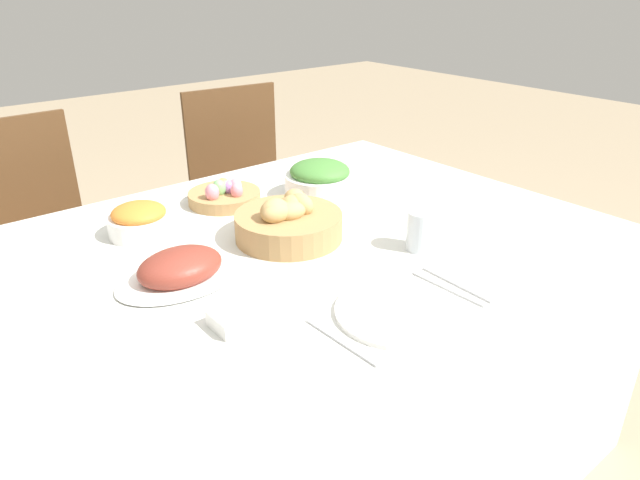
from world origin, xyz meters
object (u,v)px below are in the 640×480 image
object	(u,v)px
chair_far_left	(37,247)
bread_basket	(289,221)
knife	(447,288)
butter_dish	(243,315)
egg_basket	(224,196)
ham_platter	(180,269)
green_salad_bowl	(320,180)
spoon	(456,284)
chair_far_right	(248,191)
fork	(341,341)
drinking_cup	(421,231)
dinner_plate	(398,312)
carrot_bowl	(140,220)

from	to	relation	value
chair_far_left	bread_basket	distance (m)	1.03
knife	butter_dish	size ratio (longest dim) A/B	1.56
egg_basket	ham_platter	xyz separation A→B (m)	(-0.31, -0.34, 0.00)
green_salad_bowl	spoon	size ratio (longest dim) A/B	1.11
bread_basket	ham_platter	size ratio (longest dim) A/B	0.92
egg_basket	chair_far_right	bearing A→B (deg)	52.72
egg_basket	ham_platter	bearing A→B (deg)	-132.63
green_salad_bowl	butter_dish	distance (m)	0.71
ham_platter	egg_basket	bearing A→B (deg)	47.37
egg_basket	knife	world-z (taller)	egg_basket
green_salad_bowl	fork	size ratio (longest dim) A/B	1.11
spoon	drinking_cup	bearing A→B (deg)	68.32
bread_basket	fork	xyz separation A→B (m)	(-0.20, -0.43, -0.04)
chair_far_left	green_salad_bowl	xyz separation A→B (m)	(0.67, -0.72, 0.29)
knife	spoon	distance (m)	0.03
butter_dish	egg_basket	bearing A→B (deg)	62.50
dinner_plate	butter_dish	distance (m)	0.31
chair_far_left	ham_platter	size ratio (longest dim) A/B	3.07
bread_basket	fork	distance (m)	0.47
ham_platter	drinking_cup	size ratio (longest dim) A/B	3.00
carrot_bowl	fork	distance (m)	0.70
egg_basket	dinner_plate	world-z (taller)	egg_basket
bread_basket	butter_dish	world-z (taller)	bread_basket
spoon	drinking_cup	size ratio (longest dim) A/B	1.92
bread_basket	knife	size ratio (longest dim) A/B	1.44
spoon	butter_dish	world-z (taller)	butter_dish
green_salad_bowl	spoon	world-z (taller)	green_salad_bowl
carrot_bowl	fork	bearing A→B (deg)	-82.89
bread_basket	drinking_cup	distance (m)	0.33
chair_far_right	butter_dish	size ratio (longest dim) A/B	7.49
carrot_bowl	drinking_cup	distance (m)	0.72
fork	drinking_cup	distance (m)	0.45
carrot_bowl	dinner_plate	size ratio (longest dim) A/B	0.64
drinking_cup	spoon	bearing A→B (deg)	-113.26
chair_far_left	knife	size ratio (longest dim) A/B	4.78
chair_far_left	ham_platter	distance (m)	0.96
carrot_bowl	ham_platter	bearing A→B (deg)	-96.10
ham_platter	spoon	distance (m)	0.61
knife	dinner_plate	bearing A→B (deg)	178.42
green_salad_bowl	knife	bearing A→B (deg)	-103.28
egg_basket	knife	size ratio (longest dim) A/B	1.11
chair_far_right	spoon	size ratio (longest dim) A/B	4.78
knife	butter_dish	world-z (taller)	butter_dish
bread_basket	fork	size ratio (longest dim) A/B	1.44
carrot_bowl	drinking_cup	world-z (taller)	drinking_cup
chair_far_right	chair_far_left	bearing A→B (deg)	-174.93
spoon	bread_basket	bearing A→B (deg)	109.22
chair_far_left	carrot_bowl	world-z (taller)	chair_far_left
chair_far_left	fork	xyz separation A→B (m)	(0.22, -1.33, 0.24)
egg_basket	fork	size ratio (longest dim) A/B	1.11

